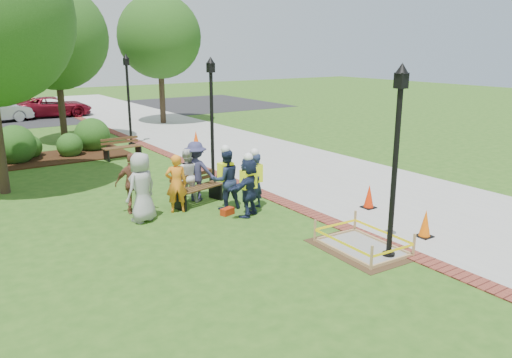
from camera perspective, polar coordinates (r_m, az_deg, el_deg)
ground at (r=13.00m, az=1.15°, el=-5.71°), size 100.00×100.00×0.00m
sidewalk at (r=23.72m, az=-2.94°, el=3.77°), size 6.00×60.00×0.02m
brick_edging at (r=22.25m, az=-10.12°, el=2.83°), size 0.50×60.00×0.03m
mulch_bed at (r=22.75m, az=-23.21°, el=2.12°), size 7.00×3.00×0.05m
parking_lot at (r=37.86m, az=-23.34°, el=6.74°), size 36.00×12.00×0.01m
wet_concrete_pad at (r=11.94m, az=12.07°, el=-6.76°), size 1.79×2.36×0.55m
bench_near at (r=14.99m, az=-6.66°, el=-1.83°), size 1.74×0.95×0.90m
bench_far at (r=21.73m, az=-15.00°, el=2.98°), size 1.64×0.62×0.88m
cone_front at (r=13.00m, az=18.77°, el=-4.92°), size 0.36×0.36×0.71m
cone_back at (r=14.85m, az=12.79°, el=-2.02°), size 0.36×0.36×0.72m
cone_far at (r=23.65m, az=-6.87°, el=4.55°), size 0.39×0.39×0.77m
toolbox at (r=14.05m, az=-3.30°, el=-3.72°), size 0.43×0.31×0.19m
lamp_near at (r=11.00m, az=15.73°, el=3.37°), size 0.28×0.28×4.26m
lamp_mid at (r=17.20m, az=-5.09°, el=7.84°), size 0.28×0.28×4.26m
lamp_far at (r=24.46m, az=-14.40°, el=9.52°), size 0.28×0.28×4.26m
tree_back at (r=25.72m, az=-22.01°, el=14.78°), size 4.85×4.85×7.43m
tree_right at (r=31.25m, az=-10.99°, el=15.66°), size 4.93×4.93×7.62m
shrub_b at (r=22.62m, az=-25.65°, el=1.74°), size 1.65×1.65×1.65m
shrub_c at (r=22.99m, az=-20.41°, el=2.47°), size 1.09×1.09×1.09m
shrub_d at (r=24.05m, az=-18.09°, el=3.18°), size 1.58×1.58×1.58m
shrub_e at (r=23.37m, az=-24.39°, el=2.26°), size 1.05×1.05×1.05m
casual_person_a at (r=13.62m, az=-12.94°, el=-0.95°), size 0.71×0.59×1.89m
casual_person_b at (r=14.22m, az=-9.09°, el=-0.53°), size 0.62×0.51×1.67m
casual_person_c at (r=15.15m, az=-7.90°, el=0.39°), size 0.62×0.56×1.63m
casual_person_d at (r=14.38m, az=-13.81°, el=-0.50°), size 0.63×0.50×1.73m
casual_person_e at (r=15.25m, az=-6.87°, el=0.88°), size 0.69×0.66×1.82m
hivis_worker_a at (r=13.72m, az=-0.87°, el=-0.65°), size 0.62×0.54×1.80m
hivis_worker_b at (r=14.35m, az=-0.18°, el=0.03°), size 0.59×0.46×1.79m
hivis_worker_c at (r=14.33m, az=-3.48°, el=0.17°), size 0.60×0.42×1.89m
parked_car_c at (r=36.56m, az=-22.01°, el=6.62°), size 2.60×4.74×1.47m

